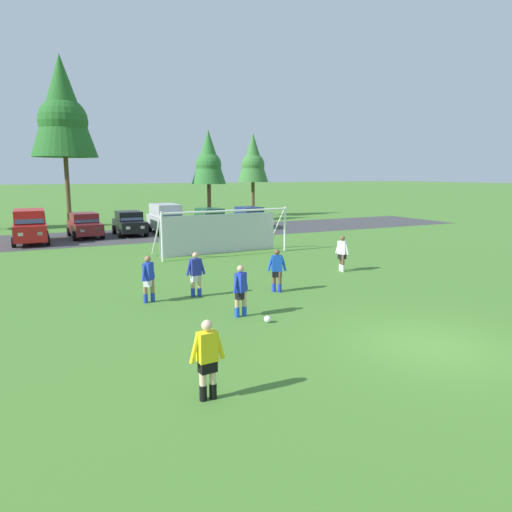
% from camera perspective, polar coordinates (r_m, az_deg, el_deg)
% --- Properties ---
extents(ground_plane, '(400.00, 400.00, 0.00)m').
position_cam_1_polar(ground_plane, '(25.67, -4.70, -0.09)').
color(ground_plane, '#477A2D').
extents(parking_lot_strip, '(52.00, 8.40, 0.01)m').
position_cam_1_polar(parking_lot_strip, '(36.03, -11.23, 2.63)').
color(parking_lot_strip, '#3D3D3F').
rests_on(parking_lot_strip, ground).
extents(soccer_ball, '(0.22, 0.22, 0.22)m').
position_cam_1_polar(soccer_ball, '(14.36, 1.41, -7.59)').
color(soccer_ball, white).
rests_on(soccer_ball, ground).
extents(soccer_goal, '(7.49, 2.22, 2.57)m').
position_cam_1_polar(soccer_goal, '(26.47, -4.16, 3.05)').
color(soccer_goal, white).
rests_on(soccer_goal, ground).
extents(referee, '(0.74, 0.28, 1.64)m').
position_cam_1_polar(referee, '(9.53, -5.85, -12.34)').
color(referee, beige).
rests_on(referee, ground).
extents(player_striker_near, '(0.38, 0.73, 1.64)m').
position_cam_1_polar(player_striker_near, '(21.99, 10.31, 0.29)').
color(player_striker_near, brown).
rests_on(player_striker_near, ground).
extents(player_midfield_center, '(0.69, 0.40, 1.64)m').
position_cam_1_polar(player_midfield_center, '(17.86, 2.53, -1.76)').
color(player_midfield_center, brown).
rests_on(player_midfield_center, ground).
extents(player_defender_far, '(0.61, 0.56, 1.64)m').
position_cam_1_polar(player_defender_far, '(16.82, -12.80, -2.73)').
color(player_defender_far, '#936B4C').
rests_on(player_defender_far, ground).
extents(player_winger_left, '(0.74, 0.28, 1.64)m').
position_cam_1_polar(player_winger_left, '(17.29, -7.25, -2.22)').
color(player_winger_left, tan).
rests_on(player_winger_left, ground).
extents(player_winger_right, '(0.69, 0.44, 1.64)m').
position_cam_1_polar(player_winger_right, '(14.78, -1.86, -4.23)').
color(player_winger_right, tan).
rests_on(player_winger_right, ground).
extents(parked_car_slot_far_left, '(2.24, 4.65, 2.16)m').
position_cam_1_polar(parked_car_slot_far_left, '(33.63, -25.51, 3.26)').
color(parked_car_slot_far_left, red).
rests_on(parked_car_slot_far_left, ground).
extents(parked_car_slot_left, '(2.20, 4.28, 1.72)m').
position_cam_1_polar(parked_car_slot_left, '(35.32, -19.88, 3.51)').
color(parked_car_slot_left, maroon).
rests_on(parked_car_slot_left, ground).
extents(parked_car_slot_center_left, '(2.08, 4.22, 1.72)m').
position_cam_1_polar(parked_car_slot_center_left, '(35.85, -14.97, 3.85)').
color(parked_car_slot_center_left, black).
rests_on(parked_car_slot_center_left, ground).
extents(parked_car_slot_center, '(2.14, 4.60, 2.16)m').
position_cam_1_polar(parked_car_slot_center, '(36.52, -10.74, 4.49)').
color(parked_car_slot_center, '#B2B2BC').
rests_on(parked_car_slot_center, ground).
extents(parked_car_slot_center_right, '(2.29, 4.33, 1.72)m').
position_cam_1_polar(parked_car_slot_center_right, '(37.89, -5.50, 4.45)').
color(parked_car_slot_center_right, '#194C2D').
rests_on(parked_car_slot_center_right, ground).
extents(parked_car_slot_right, '(2.23, 4.30, 1.72)m').
position_cam_1_polar(parked_car_slot_right, '(39.19, -0.74, 4.67)').
color(parked_car_slot_right, navy).
rests_on(parked_car_slot_right, ground).
extents(tree_mid_left, '(5.19, 5.19, 13.84)m').
position_cam_1_polar(tree_mid_left, '(42.83, -22.25, 16.00)').
color(tree_mid_left, brown).
rests_on(tree_mid_left, ground).
extents(tree_center_back, '(3.15, 3.15, 8.40)m').
position_cam_1_polar(tree_center_back, '(44.48, -5.73, 11.54)').
color(tree_center_back, brown).
rests_on(tree_center_back, ground).
extents(tree_mid_right, '(3.21, 3.21, 8.57)m').
position_cam_1_polar(tree_mid_right, '(50.22, -0.37, 11.53)').
color(tree_mid_right, brown).
rests_on(tree_mid_right, ground).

